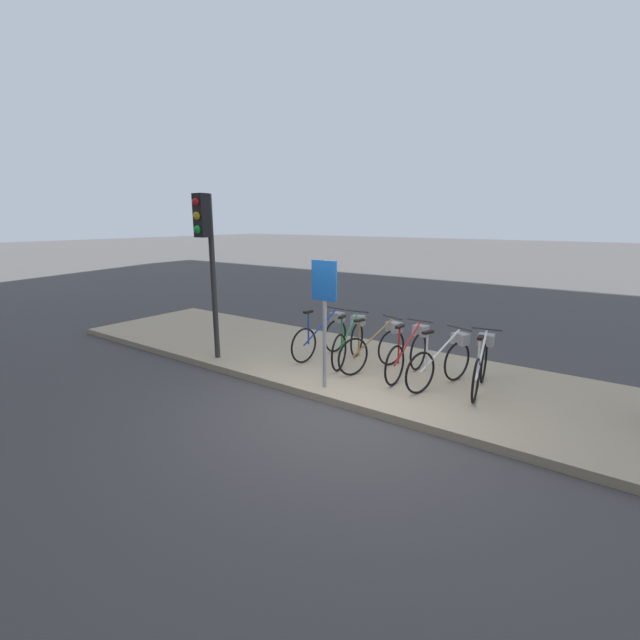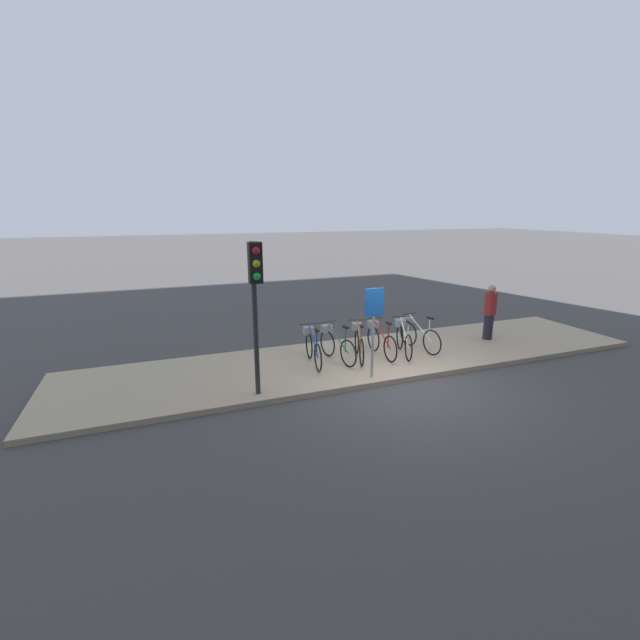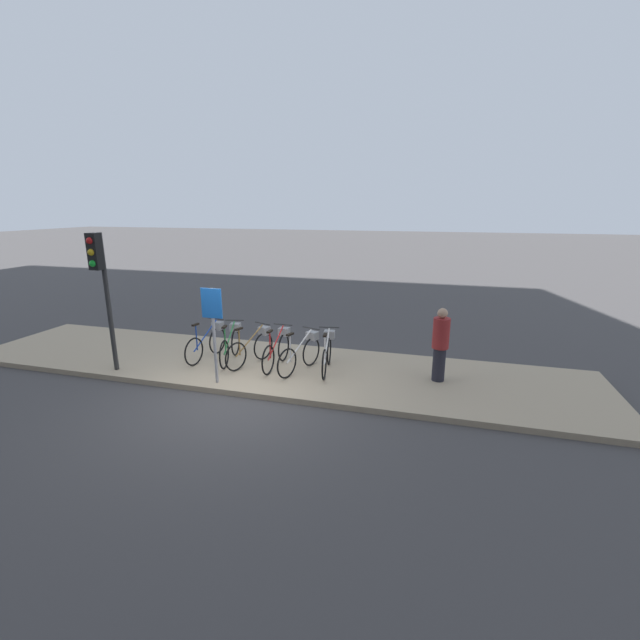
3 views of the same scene
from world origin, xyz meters
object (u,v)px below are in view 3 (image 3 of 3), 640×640
parked_bicycle_2 (253,346)px  pedestrian (440,343)px  parked_bicycle_1 (231,343)px  sign_post (213,319)px  parked_bicycle_4 (302,352)px  traffic_light (100,273)px  parked_bicycle_5 (327,352)px  parked_bicycle_3 (278,348)px  parked_bicycle_0 (208,341)px

parked_bicycle_2 → pedestrian: (4.14, 0.14, 0.38)m
parked_bicycle_1 → parked_bicycle_2: bearing=-7.3°
parked_bicycle_2 → sign_post: (-0.27, -1.23, 0.93)m
parked_bicycle_4 → traffic_light: (-4.02, -1.21, 1.76)m
parked_bicycle_4 → parked_bicycle_5: 0.56m
traffic_light → parked_bicycle_1: bearing=31.7°
traffic_light → sign_post: traffic_light is taller
pedestrian → parked_bicycle_3: bearing=-178.1°
parked_bicycle_0 → parked_bicycle_2: (1.19, -0.07, 0.00)m
parked_bicycle_2 → traffic_light: size_ratio=0.49×
parked_bicycle_0 → parked_bicycle_3: bearing=-1.5°
parked_bicycle_2 → traffic_light: bearing=-155.3°
parked_bicycle_5 → pedestrian: size_ratio=1.00×
parked_bicycle_3 → parked_bicycle_0: bearing=178.5°
parked_bicycle_5 → traffic_light: bearing=-163.3°
parked_bicycle_1 → parked_bicycle_5: size_ratio=0.99×
pedestrian → traffic_light: size_ratio=0.52×
parked_bicycle_1 → sign_post: sign_post is taller
parked_bicycle_0 → parked_bicycle_5: size_ratio=1.00×
parked_bicycle_1 → parked_bicycle_3: size_ratio=0.99×
parked_bicycle_3 → parked_bicycle_5: same height
parked_bicycle_2 → traffic_light: 3.55m
parked_bicycle_4 → sign_post: bearing=-142.3°
parked_bicycle_2 → parked_bicycle_3: (0.60, 0.02, 0.00)m
parked_bicycle_0 → pedestrian: size_ratio=1.00×
parked_bicycle_0 → parked_bicycle_3: (1.79, -0.05, 0.00)m
parked_bicycle_0 → pedestrian: pedestrian is taller
parked_bicycle_3 → sign_post: 1.79m
parked_bicycle_0 → parked_bicycle_1: bearing=0.5°
parked_bicycle_2 → sign_post: bearing=-102.4°
parked_bicycle_0 → parked_bicycle_4: size_ratio=1.04×
parked_bicycle_3 → pedestrian: (3.54, 0.12, 0.38)m
traffic_light → pedestrian: bearing=11.6°
parked_bicycle_0 → parked_bicycle_4: (2.41, -0.15, 0.00)m
parked_bicycle_4 → pedestrian: 2.96m
traffic_light → parked_bicycle_2: bearing=24.7°
traffic_light → sign_post: bearing=1.3°
parked_bicycle_0 → traffic_light: size_ratio=0.51×
parked_bicycle_5 → traffic_light: size_ratio=0.51×
parked_bicycle_0 → parked_bicycle_4: same height
parked_bicycle_1 → parked_bicycle_5: same height
parked_bicycle_4 → parked_bicycle_5: size_ratio=0.96×
parked_bicycle_0 → parked_bicycle_2: bearing=-3.4°
sign_post → pedestrian: bearing=17.3°
pedestrian → sign_post: (-4.42, -1.37, 0.55)m
sign_post → parked_bicycle_5: bearing=33.0°
parked_bicycle_1 → traffic_light: traffic_light is taller
parked_bicycle_1 → traffic_light: bearing=-148.3°
parked_bicycle_4 → traffic_light: traffic_light is taller
pedestrian → parked_bicycle_2: bearing=-178.0°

